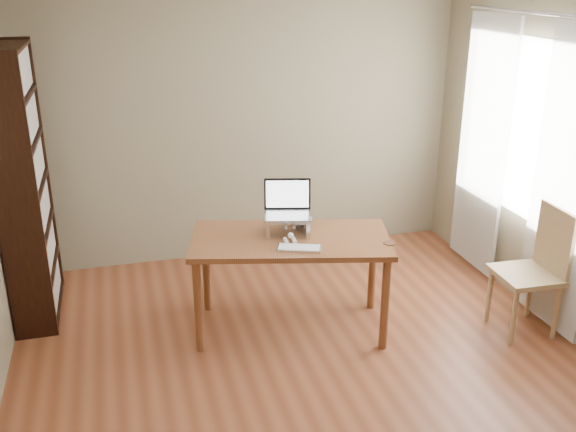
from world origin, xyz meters
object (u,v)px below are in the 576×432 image
object	(u,v)px
desk	(291,249)
laptop	(286,206)
bookshelf	(24,186)
cat	(285,225)
keyboard	(299,248)
chair	(536,266)

from	to	relation	value
desk	laptop	distance (m)	0.32
bookshelf	desk	world-z (taller)	bookshelf
cat	keyboard	bearing A→B (deg)	-82.25
keyboard	chair	size ratio (longest dim) A/B	0.34
keyboard	cat	bearing A→B (deg)	113.32
laptop	keyboard	xyz separation A→B (m)	(-0.00, -0.36, -0.18)
desk	chair	bearing A→B (deg)	-1.71
bookshelf	chair	bearing A→B (deg)	-19.76
desk	laptop	world-z (taller)	laptop
chair	cat	bearing A→B (deg)	163.64
bookshelf	keyboard	size ratio (longest dim) A/B	6.30
chair	keyboard	bearing A→B (deg)	173.66
laptop	chair	world-z (taller)	laptop
bookshelf	desk	xyz separation A→B (m)	(1.86, -0.80, -0.39)
desk	chair	size ratio (longest dim) A/B	1.62
desk	cat	world-z (taller)	cat
laptop	chair	bearing A→B (deg)	-5.91
bookshelf	laptop	bearing A→B (deg)	-19.55
bookshelf	laptop	size ratio (longest dim) A/B	5.31
bookshelf	laptop	distance (m)	1.98
desk	chair	xyz separation A→B (m)	(1.75, -0.49, -0.13)
desk	cat	distance (m)	0.19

